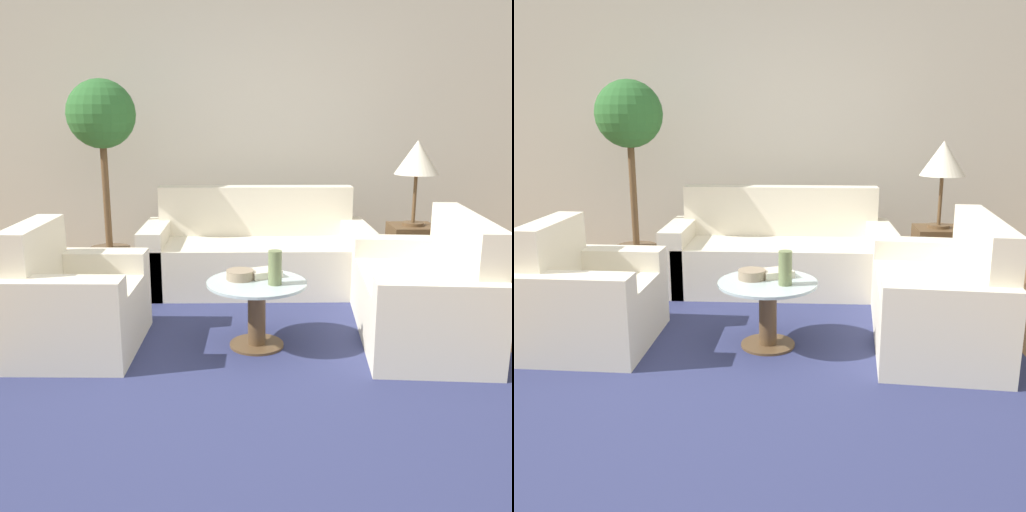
% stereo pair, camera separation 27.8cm
% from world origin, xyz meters
% --- Properties ---
extents(ground_plane, '(14.00, 14.00, 0.00)m').
position_xyz_m(ground_plane, '(0.00, 0.00, 0.00)').
color(ground_plane, brown).
extents(wall_back, '(10.00, 0.06, 2.60)m').
position_xyz_m(wall_back, '(0.00, 2.90, 1.30)').
color(wall_back, beige).
rests_on(wall_back, ground_plane).
extents(rug, '(3.26, 3.53, 0.01)m').
position_xyz_m(rug, '(0.11, 0.62, 0.00)').
color(rug, navy).
rests_on(rug, ground_plane).
extents(sofa_main, '(1.92, 0.79, 0.86)m').
position_xyz_m(sofa_main, '(0.13, 1.97, 0.28)').
color(sofa_main, beige).
rests_on(sofa_main, ground_plane).
extents(armchair, '(0.76, 0.91, 0.83)m').
position_xyz_m(armchair, '(-1.08, 0.62, 0.28)').
color(armchair, beige).
rests_on(armchair, ground_plane).
extents(loveseat, '(0.87, 1.44, 0.84)m').
position_xyz_m(loveseat, '(1.27, 0.77, 0.28)').
color(loveseat, beige).
rests_on(loveseat, ground_plane).
extents(coffee_table, '(0.65, 0.65, 0.44)m').
position_xyz_m(coffee_table, '(0.11, 0.62, 0.29)').
color(coffee_table, brown).
rests_on(coffee_table, ground_plane).
extents(side_table, '(0.37, 0.37, 0.57)m').
position_xyz_m(side_table, '(1.45, 1.83, 0.29)').
color(side_table, brown).
rests_on(side_table, ground_plane).
extents(table_lamp, '(0.36, 0.36, 0.71)m').
position_xyz_m(table_lamp, '(1.45, 1.83, 1.13)').
color(table_lamp, brown).
rests_on(table_lamp, side_table).
extents(potted_plant, '(0.58, 0.58, 1.78)m').
position_xyz_m(potted_plant, '(-1.18, 2.11, 1.24)').
color(potted_plant, brown).
rests_on(potted_plant, ground_plane).
extents(vase, '(0.09, 0.09, 0.22)m').
position_xyz_m(vase, '(0.22, 0.56, 0.55)').
color(vase, '#6B7A4C').
rests_on(vase, coffee_table).
extents(bowl, '(0.18, 0.18, 0.06)m').
position_xyz_m(bowl, '(0.00, 0.68, 0.47)').
color(bowl, gray).
rests_on(bowl, coffee_table).
extents(book_stack, '(0.24, 0.22, 0.05)m').
position_xyz_m(book_stack, '(0.16, 0.74, 0.47)').
color(book_stack, beige).
rests_on(book_stack, coffee_table).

